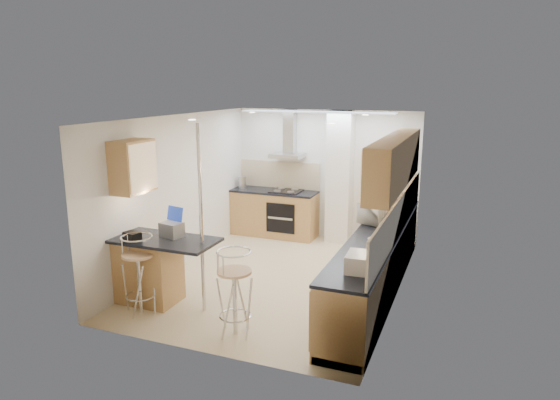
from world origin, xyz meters
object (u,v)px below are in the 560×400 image
at_px(bar_stool_end, 235,293).
at_px(bread_bin, 360,262).
at_px(laptop, 172,230).
at_px(bar_stool_near, 139,274).
at_px(microwave, 378,212).

relative_size(bar_stool_end, bread_bin, 2.81).
distance_m(laptop, bar_stool_near, 0.73).
distance_m(bar_stool_end, bread_bin, 1.55).
distance_m(microwave, bar_stool_end, 2.74).
height_order(microwave, bar_stool_end, microwave).
bearing_deg(bread_bin, bar_stool_end, -172.01).
relative_size(microwave, bread_bin, 1.47).
distance_m(bar_stool_near, bread_bin, 2.93).
bearing_deg(laptop, bar_stool_end, -11.15).
bearing_deg(bar_stool_end, bar_stool_near, 133.48).
bearing_deg(microwave, bread_bin, -154.65).
height_order(bar_stool_near, bread_bin, bread_bin).
xyz_separation_m(microwave, bar_stool_end, (-1.24, -2.39, -0.54)).
xyz_separation_m(bar_stool_end, bread_bin, (1.44, 0.28, 0.48)).
xyz_separation_m(microwave, laptop, (-2.46, -1.83, -0.04)).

